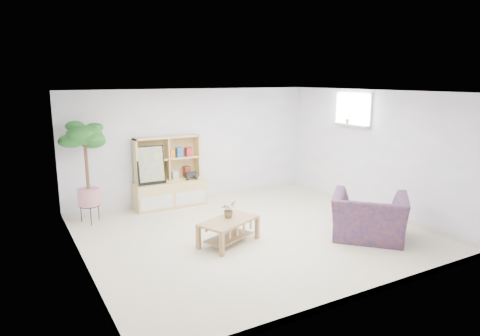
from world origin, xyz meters
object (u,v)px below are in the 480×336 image
storage_unit (169,172)px  armchair (369,214)px  floor_tree (87,173)px  coffee_table (229,232)px

storage_unit → armchair: size_ratio=1.24×
storage_unit → armchair: (2.22, -3.34, -0.29)m
storage_unit → floor_tree: (-1.64, -0.22, 0.21)m
storage_unit → floor_tree: size_ratio=0.77×
floor_tree → armchair: bearing=-38.9°
storage_unit → armchair: bearing=-56.4°
armchair → coffee_table: bearing=22.7°
floor_tree → armchair: size_ratio=1.61×
coffee_table → armchair: size_ratio=0.84×
coffee_table → floor_tree: 2.87m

